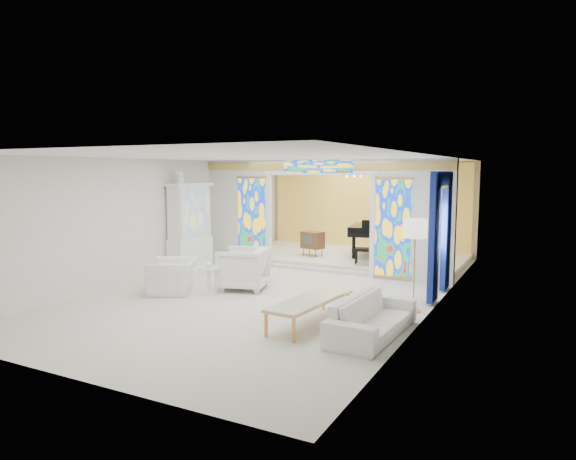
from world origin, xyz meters
The scene contains 24 objects.
floor centered at (0.00, 0.00, 0.00)m, with size 12.00×12.00×0.00m, color beige.
ceiling centered at (0.00, 0.00, 3.00)m, with size 7.00×12.00×0.02m, color white.
wall_back centered at (0.00, 6.00, 1.50)m, with size 7.00×0.02×3.00m, color silver.
wall_front centered at (0.00, -6.00, 1.50)m, with size 7.00×0.02×3.00m, color silver.
wall_left centered at (-3.50, 0.00, 1.50)m, with size 0.02×12.00×3.00m, color silver.
wall_right centered at (3.50, 0.00, 1.50)m, with size 0.02×12.00×3.00m, color silver.
partition_wall centered at (0.00, 2.00, 1.65)m, with size 7.00×0.22×3.00m.
stained_glass_left centered at (-2.03, 1.89, 1.30)m, with size 0.90×0.04×2.40m, color gold.
stained_glass_right centered at (2.03, 1.89, 1.30)m, with size 0.90×0.04×2.40m, color gold.
stained_glass_transom centered at (0.00, 1.89, 2.82)m, with size 2.00×0.04×0.34m, color gold.
alcove_platform centered at (0.00, 4.10, 0.09)m, with size 6.80×3.80×0.18m, color beige.
gold_curtain_back centered at (0.00, 5.88, 1.50)m, with size 6.70×0.10×2.90m, color #F5CA55.
chandelier centered at (0.20, 4.00, 2.55)m, with size 0.48×0.48×0.30m, color #C18B43.
blue_drapes centered at (3.40, 0.70, 1.58)m, with size 0.14×1.85×2.65m.
china_cabinet centered at (-3.22, 0.60, 1.17)m, with size 0.56×1.46×2.72m.
armchair_left centered at (-1.97, -1.61, 0.37)m, with size 1.13×0.98×0.73m, color silver.
armchair_right centered at (-0.72, -0.64, 0.48)m, with size 1.03×1.06×0.96m, color silver.
sofa centered at (2.95, -2.48, 0.32)m, with size 2.19×0.86×0.64m, color white.
side_table centered at (-1.16, -1.37, 0.39)m, with size 0.51×0.51×0.60m.
vase centered at (-1.16, -1.37, 0.69)m, with size 0.16×0.16×0.17m, color silver.
coffee_table centered at (1.78, -2.40, 0.43)m, with size 0.83×2.15×0.47m.
floor_lamp centered at (3.20, -0.72, 1.53)m, with size 0.56×0.56×1.80m.
grand_piano centered at (0.98, 4.35, 0.93)m, with size 1.96×3.01×1.12m.
tv_console centered at (-0.82, 3.35, 0.65)m, with size 0.71×0.56×0.72m.
Camera 1 is at (5.50, -10.42, 2.72)m, focal length 32.00 mm.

